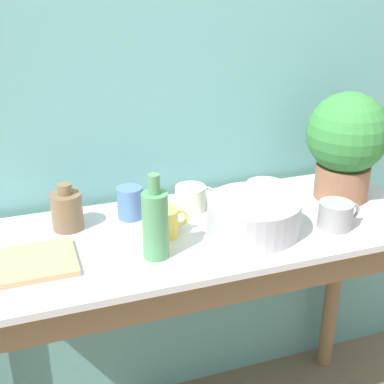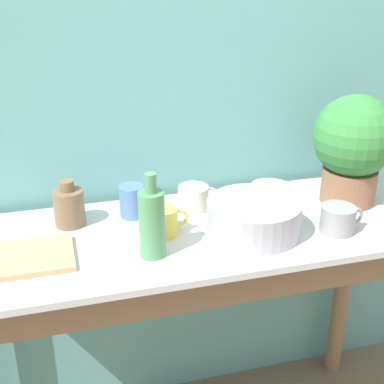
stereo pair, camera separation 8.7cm
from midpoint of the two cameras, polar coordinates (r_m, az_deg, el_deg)
name	(u,v)px [view 1 (the left image)]	position (r m, az deg, el deg)	size (l,w,h in m)	color
wall_back	(160,89)	(1.71, -4.96, 10.86)	(6.00, 0.05, 2.40)	#609E9E
counter_table	(194,289)	(1.63, -1.29, -10.29)	(1.43, 0.51, 0.86)	#846647
potted_plant	(347,141)	(1.74, 14.81, 5.27)	(0.26, 0.26, 0.35)	#8C5B42
bowl_wash_large	(254,216)	(1.53, 4.96, -2.57)	(0.27, 0.27, 0.10)	#A8A8B2
bottle_tall	(155,223)	(1.38, -5.74, -3.37)	(0.07, 0.07, 0.23)	#4C8C59
bottle_short	(67,210)	(1.58, -14.74, -1.88)	(0.09, 0.09, 0.14)	brown
mug_cream	(191,198)	(1.66, -1.59, -0.64)	(0.13, 0.10, 0.08)	beige
mug_yellow	(163,222)	(1.51, -4.73, -3.22)	(0.12, 0.09, 0.08)	#E5CC4C
mug_grey	(336,215)	(1.59, 13.60, -2.42)	(0.13, 0.10, 0.08)	gray
mug_blue	(131,202)	(1.61, -8.09, -1.14)	(0.11, 0.08, 0.10)	#4C70B7
bowl_small_cream	(266,191)	(1.75, 6.45, 0.12)	(0.13, 0.13, 0.05)	beige
tray_board	(13,266)	(1.45, -20.22, -7.44)	(0.32, 0.18, 0.02)	tan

